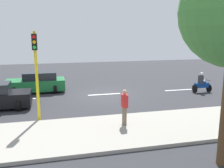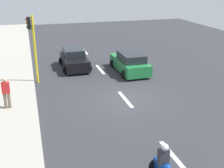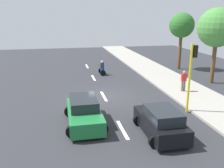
{
  "view_description": "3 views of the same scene",
  "coord_description": "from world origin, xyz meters",
  "px_view_note": "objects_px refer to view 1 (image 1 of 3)",
  "views": [
    {
      "loc": [
        17.34,
        -3.65,
        4.45
      ],
      "look_at": [
        1.37,
        0.25,
        1.04
      ],
      "focal_mm": 40.2,
      "sensor_mm": 36.0,
      "label": 1
    },
    {
      "loc": [
        5.12,
        14.57,
        6.75
      ],
      "look_at": [
        0.76,
        -0.18,
        0.98
      ],
      "focal_mm": 46.09,
      "sensor_mm": 36.0,
      "label": 2
    },
    {
      "loc": [
        -3.16,
        -18.29,
        6.19
      ],
      "look_at": [
        0.54,
        -0.6,
        1.14
      ],
      "focal_mm": 40.02,
      "sensor_mm": 36.0,
      "label": 3
    }
  ],
  "objects_px": {
    "car_green": "(37,83)",
    "motorcycle": "(202,84)",
    "pedestrian_by_tree": "(124,106)",
    "traffic_light_corner": "(36,64)"
  },
  "relations": [
    {
      "from": "motorcycle",
      "to": "pedestrian_by_tree",
      "type": "bearing_deg",
      "value": -54.71
    },
    {
      "from": "motorcycle",
      "to": "traffic_light_corner",
      "type": "relative_size",
      "value": 0.34
    },
    {
      "from": "car_green",
      "to": "motorcycle",
      "type": "xyz_separation_m",
      "value": [
        3.09,
        12.03,
        -0.07
      ]
    },
    {
      "from": "car_green",
      "to": "pedestrian_by_tree",
      "type": "height_order",
      "value": "pedestrian_by_tree"
    },
    {
      "from": "pedestrian_by_tree",
      "to": "traffic_light_corner",
      "type": "bearing_deg",
      "value": -112.64
    },
    {
      "from": "traffic_light_corner",
      "to": "car_green",
      "type": "bearing_deg",
      "value": -176.46
    },
    {
      "from": "car_green",
      "to": "motorcycle",
      "type": "relative_size",
      "value": 2.81
    },
    {
      "from": "car_green",
      "to": "pedestrian_by_tree",
      "type": "xyz_separation_m",
      "value": [
        8.49,
        4.39,
        0.35
      ]
    },
    {
      "from": "car_green",
      "to": "traffic_light_corner",
      "type": "height_order",
      "value": "traffic_light_corner"
    },
    {
      "from": "pedestrian_by_tree",
      "to": "traffic_light_corner",
      "type": "height_order",
      "value": "traffic_light_corner"
    }
  ]
}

